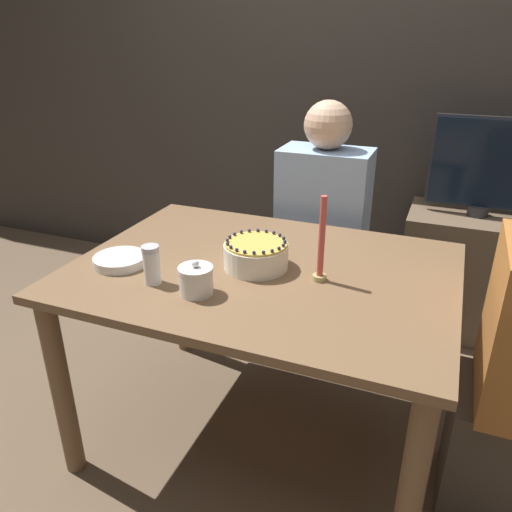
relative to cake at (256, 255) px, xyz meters
name	(u,v)px	position (x,y,z in m)	size (l,w,h in m)	color
ground_plane	(262,433)	(0.02, 0.01, -0.80)	(12.00, 12.00, 0.00)	brown
wall_behind	(357,70)	(0.02, 1.41, 0.50)	(8.00, 0.05, 2.60)	#38332D
dining_table	(263,297)	(0.02, 0.01, -0.16)	(1.29, 0.96, 0.75)	brown
cake	(256,255)	(0.00, 0.00, 0.00)	(0.22, 0.22, 0.10)	white
sugar_bowl	(196,280)	(-0.10, -0.24, 0.00)	(0.11, 0.11, 0.11)	white
sugar_shaker	(152,265)	(-0.27, -0.23, 0.02)	(0.06, 0.06, 0.13)	white
plate_stack	(120,260)	(-0.45, -0.16, -0.03)	(0.18, 0.18, 0.03)	white
candle	(321,247)	(0.23, -0.01, 0.07)	(0.05, 0.05, 0.29)	tan
person_man_blue_shirt	(321,251)	(0.06, 0.69, -0.26)	(0.40, 0.34, 1.23)	#595960
side_cabinet	(466,274)	(0.73, 1.15, -0.47)	(0.64, 0.42, 0.65)	brown
tv_monitor	(487,166)	(0.73, 1.16, 0.10)	(0.52, 0.10, 0.48)	#2D2D33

